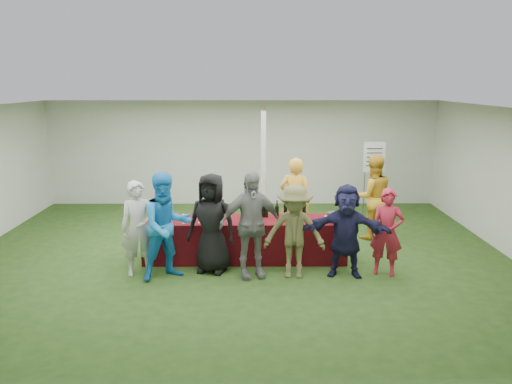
{
  "coord_description": "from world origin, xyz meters",
  "views": [
    {
      "loc": [
        0.3,
        -8.84,
        3.16
      ],
      "look_at": [
        0.34,
        -0.22,
        1.25
      ],
      "focal_mm": 35.0,
      "sensor_mm": 36.0,
      "label": 1
    }
  ],
  "objects_px": {
    "wine_list_sign": "(374,163)",
    "customer_3": "(251,225)",
    "customer_2": "(212,223)",
    "dump_bucket": "(334,218)",
    "staff_back": "(373,197)",
    "staff_pourer": "(295,201)",
    "customer_6": "(387,232)",
    "customer_5": "(346,231)",
    "serving_table": "(245,239)",
    "customer_0": "(138,228)",
    "customer_1": "(167,226)",
    "customer_4": "(294,232)"
  },
  "relations": [
    {
      "from": "staff_pourer",
      "to": "customer_2",
      "type": "height_order",
      "value": "staff_pourer"
    },
    {
      "from": "staff_back",
      "to": "customer_5",
      "type": "xyz_separation_m",
      "value": [
        -0.91,
        -2.03,
        -0.09
      ]
    },
    {
      "from": "staff_back",
      "to": "customer_5",
      "type": "height_order",
      "value": "staff_back"
    },
    {
      "from": "dump_bucket",
      "to": "customer_0",
      "type": "xyz_separation_m",
      "value": [
        -3.31,
        -0.48,
        -0.05
      ]
    },
    {
      "from": "serving_table",
      "to": "customer_1",
      "type": "xyz_separation_m",
      "value": [
        -1.25,
        -0.87,
        0.5
      ]
    },
    {
      "from": "serving_table",
      "to": "customer_2",
      "type": "relative_size",
      "value": 2.13
    },
    {
      "from": "customer_1",
      "to": "dump_bucket",
      "type": "bearing_deg",
      "value": -16.51
    },
    {
      "from": "customer_6",
      "to": "customer_5",
      "type": "bearing_deg",
      "value": -156.57
    },
    {
      "from": "customer_1",
      "to": "customer_4",
      "type": "bearing_deg",
      "value": -28.9
    },
    {
      "from": "dump_bucket",
      "to": "wine_list_sign",
      "type": "relative_size",
      "value": 0.13
    },
    {
      "from": "customer_1",
      "to": "customer_3",
      "type": "distance_m",
      "value": 1.36
    },
    {
      "from": "wine_list_sign",
      "to": "serving_table",
      "type": "bearing_deg",
      "value": -136.45
    },
    {
      "from": "customer_6",
      "to": "wine_list_sign",
      "type": "bearing_deg",
      "value": 99.86
    },
    {
      "from": "dump_bucket",
      "to": "customer_6",
      "type": "relative_size",
      "value": 0.16
    },
    {
      "from": "dump_bucket",
      "to": "customer_2",
      "type": "height_order",
      "value": "customer_2"
    },
    {
      "from": "customer_5",
      "to": "customer_1",
      "type": "bearing_deg",
      "value": -170.58
    },
    {
      "from": "customer_1",
      "to": "customer_6",
      "type": "height_order",
      "value": "customer_1"
    },
    {
      "from": "customer_5",
      "to": "customer_3",
      "type": "bearing_deg",
      "value": -170.85
    },
    {
      "from": "dump_bucket",
      "to": "wine_list_sign",
      "type": "distance_m",
      "value": 3.37
    },
    {
      "from": "staff_pourer",
      "to": "wine_list_sign",
      "type": "bearing_deg",
      "value": -121.99
    },
    {
      "from": "customer_3",
      "to": "customer_5",
      "type": "distance_m",
      "value": 1.57
    },
    {
      "from": "customer_0",
      "to": "customer_4",
      "type": "xyz_separation_m",
      "value": [
        2.57,
        -0.14,
        -0.02
      ]
    },
    {
      "from": "customer_0",
      "to": "customer_1",
      "type": "relative_size",
      "value": 0.9
    },
    {
      "from": "customer_3",
      "to": "customer_6",
      "type": "xyz_separation_m",
      "value": [
        2.25,
        0.08,
        -0.16
      ]
    },
    {
      "from": "staff_back",
      "to": "customer_1",
      "type": "xyz_separation_m",
      "value": [
        -3.83,
        -2.11,
        0.01
      ]
    },
    {
      "from": "serving_table",
      "to": "staff_back",
      "type": "height_order",
      "value": "staff_back"
    },
    {
      "from": "customer_1",
      "to": "customer_6",
      "type": "bearing_deg",
      "value": -27.44
    },
    {
      "from": "customer_1",
      "to": "customer_5",
      "type": "xyz_separation_m",
      "value": [
        2.92,
        0.08,
        -0.11
      ]
    },
    {
      "from": "customer_2",
      "to": "customer_1",
      "type": "bearing_deg",
      "value": -142.42
    },
    {
      "from": "customer_3",
      "to": "customer_6",
      "type": "distance_m",
      "value": 2.26
    },
    {
      "from": "customer_6",
      "to": "dump_bucket",
      "type": "bearing_deg",
      "value": 166.45
    },
    {
      "from": "serving_table",
      "to": "staff_back",
      "type": "distance_m",
      "value": 2.9
    },
    {
      "from": "serving_table",
      "to": "customer_6",
      "type": "bearing_deg",
      "value": -17.37
    },
    {
      "from": "wine_list_sign",
      "to": "customer_3",
      "type": "distance_m",
      "value": 4.64
    },
    {
      "from": "customer_0",
      "to": "customer_1",
      "type": "height_order",
      "value": "customer_1"
    },
    {
      "from": "dump_bucket",
      "to": "serving_table",
      "type": "bearing_deg",
      "value": 171.98
    },
    {
      "from": "staff_back",
      "to": "customer_1",
      "type": "height_order",
      "value": "customer_1"
    },
    {
      "from": "customer_1",
      "to": "customer_3",
      "type": "relative_size",
      "value": 0.99
    },
    {
      "from": "customer_2",
      "to": "customer_5",
      "type": "bearing_deg",
      "value": 10.0
    },
    {
      "from": "customer_3",
      "to": "customer_6",
      "type": "height_order",
      "value": "customer_3"
    },
    {
      "from": "customer_0",
      "to": "customer_4",
      "type": "bearing_deg",
      "value": -20.57
    },
    {
      "from": "customer_3",
      "to": "customer_4",
      "type": "distance_m",
      "value": 0.72
    },
    {
      "from": "customer_2",
      "to": "dump_bucket",
      "type": "bearing_deg",
      "value": 25.02
    },
    {
      "from": "serving_table",
      "to": "customer_0",
      "type": "height_order",
      "value": "customer_0"
    },
    {
      "from": "customer_0",
      "to": "customer_5",
      "type": "distance_m",
      "value": 3.42
    },
    {
      "from": "dump_bucket",
      "to": "customer_1",
      "type": "relative_size",
      "value": 0.14
    },
    {
      "from": "wine_list_sign",
      "to": "customer_3",
      "type": "xyz_separation_m",
      "value": [
        -2.85,
        -3.64,
        -0.43
      ]
    },
    {
      "from": "staff_pourer",
      "to": "customer_1",
      "type": "relative_size",
      "value": 0.98
    },
    {
      "from": "staff_back",
      "to": "staff_pourer",
      "type": "bearing_deg",
      "value": 4.53
    },
    {
      "from": "dump_bucket",
      "to": "wine_list_sign",
      "type": "bearing_deg",
      "value": 65.26
    }
  ]
}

